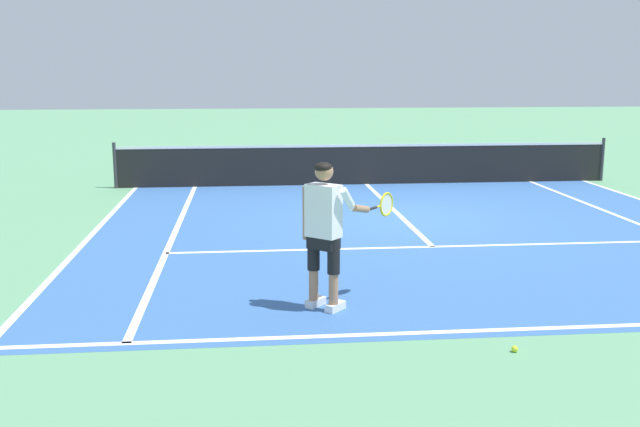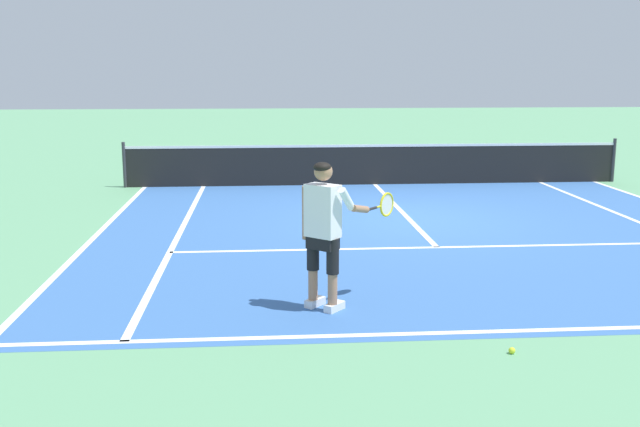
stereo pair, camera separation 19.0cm
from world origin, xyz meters
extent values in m
plane|color=#609E70|center=(0.00, 0.00, 0.00)|extent=(80.00, 80.00, 0.00)
cube|color=#3866A8|center=(0.00, -0.89, 0.00)|extent=(10.98, 10.51, 0.00)
cube|color=white|center=(0.00, -5.95, 0.00)|extent=(10.98, 0.10, 0.01)
cube|color=white|center=(0.00, -2.24, 0.00)|extent=(8.23, 0.10, 0.01)
cube|color=white|center=(0.00, 0.96, 0.00)|extent=(0.10, 6.40, 0.01)
cube|color=white|center=(-4.12, -0.89, 0.00)|extent=(0.10, 10.11, 0.01)
cube|color=white|center=(4.12, -0.89, 0.00)|extent=(0.10, 10.11, 0.01)
cube|color=white|center=(-5.49, -0.89, 0.00)|extent=(0.10, 10.11, 0.01)
cylinder|color=#333338|center=(-5.94, 4.16, 0.54)|extent=(0.08, 0.08, 1.07)
cylinder|color=#333338|center=(5.94, 4.16, 0.54)|extent=(0.08, 0.08, 1.07)
cube|color=black|center=(0.00, 4.16, 0.46)|extent=(11.84, 0.02, 0.91)
cube|color=white|center=(0.00, 4.16, 0.94)|extent=(11.84, 0.03, 0.06)
cube|color=white|center=(-2.10, -4.94, 0.04)|extent=(0.27, 0.28, 0.09)
cube|color=white|center=(-1.88, -5.13, 0.04)|extent=(0.27, 0.28, 0.09)
cylinder|color=#A37556|center=(-2.12, -4.97, 0.27)|extent=(0.11, 0.11, 0.36)
cylinder|color=black|center=(-2.12, -4.97, 0.66)|extent=(0.14, 0.14, 0.41)
cylinder|color=#A37556|center=(-1.91, -5.16, 0.27)|extent=(0.11, 0.11, 0.36)
cylinder|color=black|center=(-1.91, -5.16, 0.66)|extent=(0.14, 0.14, 0.41)
cube|color=black|center=(-2.02, -5.07, 0.82)|extent=(0.39, 0.37, 0.20)
cube|color=white|center=(-2.02, -5.07, 1.16)|extent=(0.43, 0.42, 0.60)
cylinder|color=#A37556|center=(-2.20, -4.91, 1.11)|extent=(0.09, 0.09, 0.62)
cylinder|color=white|center=(-1.76, -5.17, 1.31)|extent=(0.24, 0.26, 0.29)
cylinder|color=#A37556|center=(-1.59, -5.04, 1.17)|extent=(0.25, 0.27, 0.14)
sphere|color=#A37556|center=(-2.01, -5.06, 1.60)|extent=(0.21, 0.21, 0.21)
ellipsoid|color=black|center=(-2.02, -5.07, 1.66)|extent=(0.28, 0.28, 0.12)
cylinder|color=#232326|center=(-1.43, -4.88, 1.14)|extent=(0.16, 0.17, 0.03)
cylinder|color=yellow|center=(-1.33, -4.77, 1.14)|extent=(0.08, 0.09, 0.02)
torus|color=yellow|center=(-1.21, -4.63, 1.14)|extent=(0.21, 0.24, 0.30)
cylinder|color=silver|center=(-1.21, -4.63, 1.14)|extent=(0.17, 0.19, 0.25)
sphere|color=#CCE02D|center=(-0.28, -6.55, 0.03)|extent=(0.07, 0.07, 0.07)
camera|label=1|loc=(-2.86, -13.06, 2.72)|focal=40.83mm
camera|label=2|loc=(-2.67, -13.07, 2.72)|focal=40.83mm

